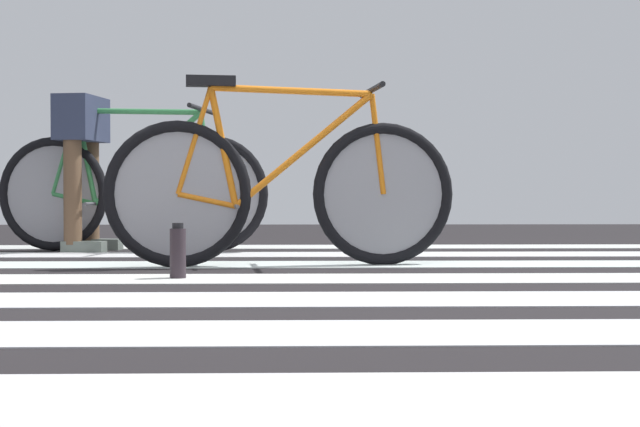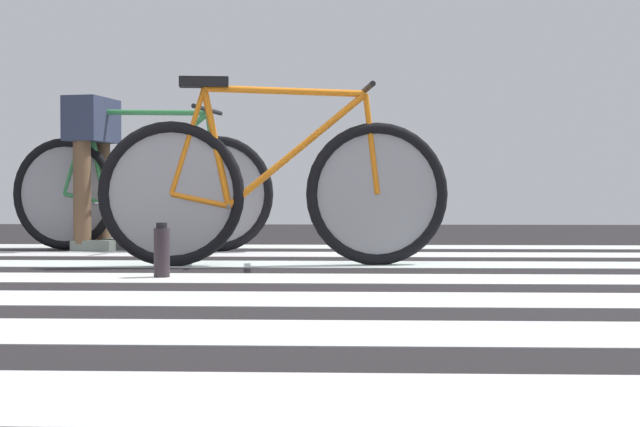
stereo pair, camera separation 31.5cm
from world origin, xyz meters
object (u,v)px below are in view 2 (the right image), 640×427
object	(u,v)px
bicycle_1_of_2	(274,189)
water_bottle	(162,252)
bicycle_2_of_2	(139,190)
cyclist_2_of_2	(93,152)

from	to	relation	value
bicycle_1_of_2	water_bottle	world-z (taller)	bicycle_1_of_2
bicycle_2_of_2	bicycle_1_of_2	bearing A→B (deg)	-41.56
bicycle_1_of_2	cyclist_2_of_2	distance (m)	1.79
bicycle_2_of_2	water_bottle	xyz separation A→B (m)	(0.53, -1.84, -0.27)
bicycle_1_of_2	bicycle_2_of_2	size ratio (longest dim) A/B	1.00
bicycle_1_of_2	cyclist_2_of_2	bearing A→B (deg)	128.70
bicycle_2_of_2	water_bottle	bearing A→B (deg)	-64.36
bicycle_1_of_2	bicycle_2_of_2	bearing A→B (deg)	122.01
bicycle_2_of_2	water_bottle	distance (m)	1.94
bicycle_2_of_2	cyclist_2_of_2	world-z (taller)	cyclist_2_of_2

